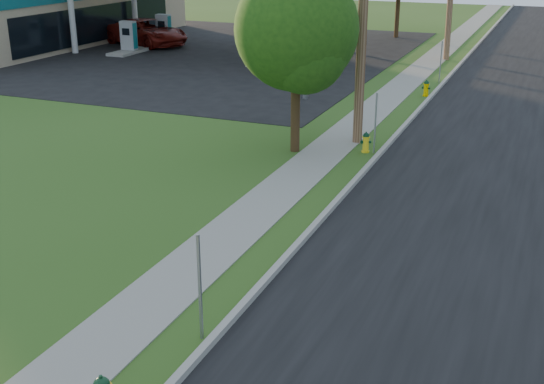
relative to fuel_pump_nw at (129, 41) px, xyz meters
The scene contains 16 objects.
road 30.49m from the fuel_pump_nw, 41.01° to the right, with size 8.00×120.00×0.02m, color black.
curb 27.59m from the fuel_pump_nw, 46.47° to the right, with size 0.15×120.00×0.15m, color #9D9A90.
sidewalk 26.42m from the fuel_pump_nw, 49.22° to the right, with size 1.50×120.00×0.03m, color gray.
forecourt 3.28m from the fuel_pump_nw, 38.67° to the left, with size 26.00×28.00×0.02m, color black.
sign_post_near 31.89m from the fuel_pump_nw, 53.99° to the right, with size 0.05×0.04×2.00m, color gray.
sign_post_mid 23.40m from the fuel_pump_nw, 36.75° to the right, with size 0.05×0.04×2.00m, color gray.
sign_post_far 18.84m from the fuel_pump_nw, ahead, with size 0.05×0.04×2.00m, color gray.
fuel_pump_nw is the anchor object (origin of this frame).
fuel_pump_ne 9.00m from the fuel_pump_nw, ahead, with size 1.20×3.20×1.90m.
fuel_pump_sw 4.00m from the fuel_pump_nw, 90.00° to the left, with size 1.20×3.20×1.90m.
fuel_pump_se 9.85m from the fuel_pump_nw, 23.96° to the left, with size 1.20×3.20×1.90m.
convenience_store 8.83m from the fuel_pump_nw, 166.73° to the left, with size 10.40×22.40×4.25m.
tree_verge 22.28m from the fuel_pump_nw, 42.11° to the right, with size 3.89×3.89×5.89m.
hydrant_mid 23.17m from the fuel_pump_nw, 37.13° to the right, with size 0.36×0.32×0.69m.
hydrant_far 19.33m from the fuel_pump_nw, 14.62° to the right, with size 0.38×0.34×0.73m.
car_red 3.19m from the fuel_pump_nw, 103.18° to the left, with size 2.76×5.99×1.67m, color maroon.
Camera 1 is at (5.37, -4.85, 6.66)m, focal length 45.00 mm.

